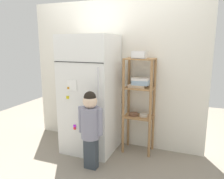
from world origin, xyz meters
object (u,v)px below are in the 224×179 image
object	(u,v)px
refrigerator	(90,94)
child_standing	(90,123)
fruit_bin	(140,55)
pantry_shelf_unit	(139,95)

from	to	relation	value
refrigerator	child_standing	distance (m)	0.58
child_standing	fruit_bin	distance (m)	1.09
refrigerator	pantry_shelf_unit	bearing A→B (deg)	15.02
child_standing	pantry_shelf_unit	bearing A→B (deg)	56.95
refrigerator	child_standing	xyz separation A→B (m)	(0.24, -0.48, -0.23)
child_standing	pantry_shelf_unit	xyz separation A→B (m)	(0.43, 0.66, 0.23)
child_standing	fruit_bin	size ratio (longest dim) A/B	5.37
fruit_bin	pantry_shelf_unit	bearing A→B (deg)	93.43
child_standing	pantry_shelf_unit	world-z (taller)	pantry_shelf_unit
fruit_bin	refrigerator	bearing A→B (deg)	-167.27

